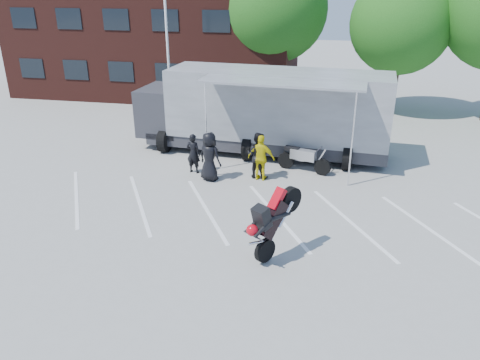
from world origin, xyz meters
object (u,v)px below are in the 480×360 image
(stunt_bike_rider, at_px, (283,253))
(spectator_hivis, at_px, (261,158))
(spectator_leather_b, at_px, (193,153))
(parked_motorcycle, at_px, (303,171))
(spectator_leather_a, at_px, (210,157))
(spectator_leather_c, at_px, (258,155))
(tree_left, at_px, (275,9))
(flagpole, at_px, (171,26))
(transporter_truck, at_px, (265,152))
(tree_mid, at_px, (401,24))

(stunt_bike_rider, height_order, spectator_hivis, spectator_hivis)
(stunt_bike_rider, relative_size, spectator_leather_b, 1.39)
(parked_motorcycle, xyz_separation_m, stunt_bike_rider, (-0.12, -6.26, 0.00))
(spectator_leather_a, height_order, spectator_hivis, spectator_leather_a)
(spectator_leather_c, bearing_deg, spectator_leather_b, 13.06)
(tree_left, bearing_deg, flagpole, -125.28)
(transporter_truck, xyz_separation_m, spectator_leather_a, (-1.65, -3.49, 0.95))
(transporter_truck, relative_size, spectator_leather_c, 6.27)
(transporter_truck, distance_m, spectator_leather_c, 3.03)
(flagpole, relative_size, stunt_bike_rider, 3.58)
(spectator_leather_c, bearing_deg, spectator_hivis, 143.68)
(flagpole, relative_size, transporter_truck, 0.70)
(spectator_hivis, bearing_deg, spectator_leather_c, -40.58)
(spectator_leather_b, bearing_deg, parked_motorcycle, -156.03)
(tree_left, distance_m, spectator_leather_c, 12.82)
(tree_mid, xyz_separation_m, parked_motorcycle, (-4.22, -9.96, -4.94))
(spectator_hivis, bearing_deg, flagpole, -39.35)
(transporter_truck, height_order, spectator_hivis, transporter_truck)
(parked_motorcycle, relative_size, spectator_leather_c, 1.24)
(spectator_leather_c, distance_m, spectator_hivis, 0.27)
(parked_motorcycle, relative_size, stunt_bike_rider, 1.02)
(parked_motorcycle, bearing_deg, spectator_leather_b, 119.19)
(tree_left, height_order, spectator_leather_a, tree_left)
(parked_motorcycle, bearing_deg, spectator_leather_c, 135.44)
(spectator_leather_a, bearing_deg, transporter_truck, -93.01)
(transporter_truck, height_order, spectator_leather_c, spectator_leather_c)
(flagpole, bearing_deg, spectator_leather_b, -65.43)
(tree_mid, height_order, spectator_leather_b, tree_mid)
(spectator_leather_c, bearing_deg, tree_left, -71.88)
(stunt_bike_rider, xyz_separation_m, spectator_leather_c, (-1.62, 5.31, 0.91))
(transporter_truck, distance_m, stunt_bike_rider, 8.37)
(parked_motorcycle, bearing_deg, spectator_hivis, 143.34)
(transporter_truck, height_order, parked_motorcycle, transporter_truck)
(tree_mid, bearing_deg, transporter_truck, -127.15)
(tree_mid, height_order, parked_motorcycle, tree_mid)
(spectator_leather_b, bearing_deg, flagpole, -53.79)
(spectator_hivis, bearing_deg, spectator_leather_b, 4.50)
(tree_left, height_order, spectator_hivis, tree_left)
(parked_motorcycle, relative_size, spectator_leather_a, 1.19)
(spectator_leather_a, relative_size, spectator_leather_c, 1.04)
(stunt_bike_rider, relative_size, spectator_leather_c, 1.22)
(transporter_truck, relative_size, spectator_leather_b, 7.13)
(transporter_truck, distance_m, spectator_hivis, 3.23)
(tree_left, bearing_deg, parked_motorcycle, -75.77)
(flagpole, distance_m, spectator_leather_a, 8.46)
(tree_mid, xyz_separation_m, transporter_truck, (-6.08, -8.02, -4.94))
(parked_motorcycle, bearing_deg, transporter_truck, 60.59)
(parked_motorcycle, xyz_separation_m, spectator_leather_c, (-1.74, -0.95, 0.91))
(tree_mid, bearing_deg, stunt_bike_rider, -105.00)
(transporter_truck, relative_size, spectator_leather_a, 6.02)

